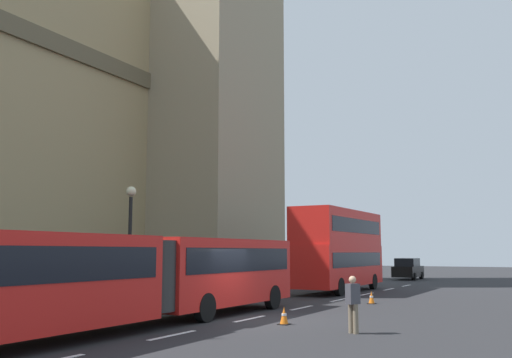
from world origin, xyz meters
TOP-DOWN VIEW (x-y plane):
  - ground_plane at (0.00, 0.00)m, footprint 160.00×160.00m
  - lane_centre_marking at (4.80, 0.00)m, footprint 39.00×0.16m
  - articulated_bus at (-3.52, 1.99)m, footprint 17.55×2.54m
  - double_decker_bus at (14.99, 2.00)m, footprint 9.74×2.54m
  - sedan_lead at (32.30, 2.04)m, footprint 4.40×1.86m
  - traffic_cone_west at (-0.65, -1.79)m, footprint 0.36×0.36m
  - traffic_cone_middle at (8.14, -2.08)m, footprint 0.36×0.36m
  - street_lamp at (1.10, 6.50)m, footprint 0.44×0.44m
  - pedestrian_near_cones at (-1.53, -4.50)m, footprint 0.47×0.39m

SIDE VIEW (x-z plane):
  - ground_plane at x=0.00m, z-range 0.00..0.00m
  - lane_centre_marking at x=4.80m, z-range 0.00..0.01m
  - traffic_cone_west at x=-0.65m, z-range -0.01..0.57m
  - traffic_cone_middle at x=8.14m, z-range -0.01..0.57m
  - pedestrian_near_cones at x=-1.53m, z-range 0.07..1.76m
  - sedan_lead at x=32.30m, z-range -0.01..1.84m
  - articulated_bus at x=-3.52m, z-range 0.30..3.20m
  - double_decker_bus at x=14.99m, z-range 0.26..5.16m
  - street_lamp at x=1.10m, z-range 0.42..5.69m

